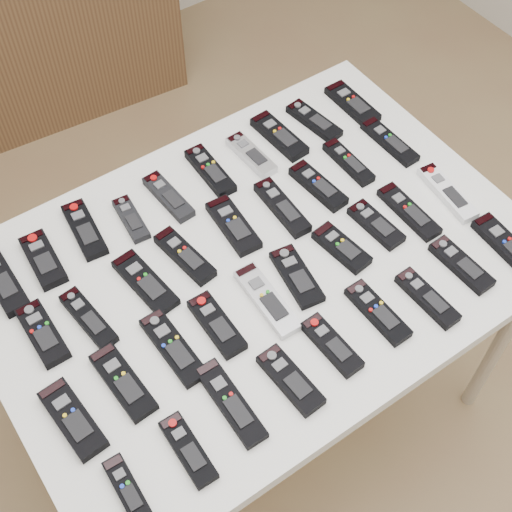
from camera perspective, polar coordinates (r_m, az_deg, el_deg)
ground at (r=2.31m, az=2.39°, el=-12.58°), size 4.00×4.00×0.00m
table at (r=1.70m, az=0.00°, el=-1.54°), size 1.25×0.88×0.78m
remote_0 at (r=1.70m, az=-19.66°, el=-1.83°), size 0.06×0.20×0.02m
remote_1 at (r=1.71m, az=-16.65°, el=-0.29°), size 0.07×0.16×0.02m
remote_2 at (r=1.74m, az=-13.55°, el=2.07°), size 0.07×0.18×0.02m
remote_3 at (r=1.74m, az=-9.96°, el=2.93°), size 0.06×0.14×0.02m
remote_4 at (r=1.77m, az=-7.02°, el=4.73°), size 0.06×0.17×0.02m
remote_5 at (r=1.82m, az=-3.68°, el=6.81°), size 0.06×0.18×0.02m
remote_6 at (r=1.85m, az=-0.38°, el=8.07°), size 0.05×0.16×0.02m
remote_7 at (r=1.90m, az=1.87°, el=9.57°), size 0.07×0.18×0.02m
remote_8 at (r=1.95m, az=4.67°, el=10.72°), size 0.07×0.17×0.02m
remote_9 at (r=2.01m, az=7.71°, el=11.98°), size 0.06×0.17×0.02m
remote_10 at (r=1.60m, az=-16.70°, el=-5.96°), size 0.06×0.16×0.02m
remote_11 at (r=1.60m, az=-13.26°, el=-4.88°), size 0.06×0.17×0.02m
remote_12 at (r=1.62m, az=-8.84°, el=-2.12°), size 0.08×0.19×0.02m
remote_13 at (r=1.65m, az=-5.71°, el=0.02°), size 0.07×0.18×0.02m
remote_14 at (r=1.70m, az=-1.82°, el=2.47°), size 0.07×0.18×0.02m
remote_15 at (r=1.73m, az=2.10°, el=3.91°), size 0.06×0.19×0.02m
remote_16 at (r=1.78m, az=4.99°, el=5.61°), size 0.06×0.17×0.02m
remote_17 at (r=1.85m, az=7.40°, el=7.45°), size 0.04×0.16×0.02m
remote_18 at (r=1.92m, az=10.64°, el=8.98°), size 0.05×0.18×0.02m
remote_19 at (r=1.49m, az=-14.45°, el=-12.53°), size 0.07×0.18×0.02m
remote_20 at (r=1.51m, az=-10.58°, el=-9.89°), size 0.07×0.18×0.02m
remote_21 at (r=1.53m, az=-6.64°, el=-7.30°), size 0.06×0.19×0.02m
remote_22 at (r=1.55m, az=-3.16°, el=-5.51°), size 0.06×0.16×0.02m
remote_23 at (r=1.58m, az=0.89°, el=-3.53°), size 0.06×0.20×0.02m
remote_24 at (r=1.62m, az=3.28°, el=-1.64°), size 0.08×0.17×0.02m
remote_25 at (r=1.67m, az=6.86°, el=0.67°), size 0.07×0.15×0.02m
remote_26 at (r=1.73m, az=9.58°, el=2.49°), size 0.06×0.15×0.02m
remote_27 at (r=1.77m, az=12.13°, el=3.50°), size 0.05×0.18×0.02m
remote_28 at (r=1.83m, az=15.06°, el=4.91°), size 0.07×0.19×0.02m
remote_29 at (r=1.42m, az=-10.22°, el=-17.95°), size 0.04×0.14×0.02m
remote_30 at (r=1.43m, az=-5.45°, el=-15.18°), size 0.05×0.16×0.02m
remote_31 at (r=1.46m, az=-2.04°, el=-11.64°), size 0.05×0.20×0.02m
remote_32 at (r=1.48m, az=2.77°, el=-9.88°), size 0.06×0.17×0.02m
remote_33 at (r=1.53m, az=6.08°, el=-7.09°), size 0.06×0.16×0.02m
remote_34 at (r=1.58m, az=9.71°, el=-4.46°), size 0.05×0.17×0.02m
remote_35 at (r=1.62m, az=13.55°, el=-3.29°), size 0.05×0.16×0.02m
remote_36 at (r=1.70m, az=16.11°, el=-0.68°), size 0.06×0.17×0.02m
remote_37 at (r=1.76m, az=19.52°, el=0.70°), size 0.06×0.20×0.02m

